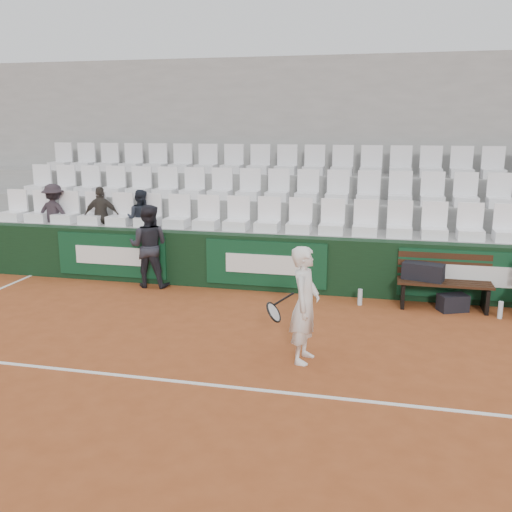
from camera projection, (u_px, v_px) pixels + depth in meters
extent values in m
plane|color=#9A4922|center=(213.00, 385.00, 6.63)|extent=(80.00, 80.00, 0.00)
cube|color=white|center=(213.00, 385.00, 6.63)|extent=(18.00, 0.06, 0.01)
cube|color=black|center=(278.00, 263.00, 10.31)|extent=(18.00, 0.30, 1.00)
cube|color=#0C381E|center=(112.00, 255.00, 10.85)|extent=(2.20, 0.04, 0.82)
cube|color=#0C381E|center=(265.00, 264.00, 10.19)|extent=(2.20, 0.04, 0.82)
cube|color=#0C381E|center=(466.00, 275.00, 9.45)|extent=(2.20, 0.04, 0.82)
cube|color=#979794|center=(284.00, 256.00, 10.91)|extent=(18.00, 0.95, 1.00)
cube|color=gray|center=(293.00, 235.00, 11.76)|extent=(18.00, 0.95, 1.45)
cube|color=gray|center=(300.00, 217.00, 12.61)|extent=(18.00, 0.95, 1.90)
cube|color=gray|center=(305.00, 158.00, 12.91)|extent=(18.00, 0.30, 4.40)
cube|color=white|center=(283.00, 215.00, 10.55)|extent=(11.90, 0.44, 0.63)
cube|color=white|center=(292.00, 185.00, 11.35)|extent=(11.90, 0.44, 0.63)
cube|color=silver|center=(300.00, 160.00, 12.15)|extent=(11.90, 0.44, 0.63)
cube|color=#371D10|center=(443.00, 295.00, 9.36)|extent=(1.50, 0.56, 0.45)
cube|color=black|center=(423.00, 272.00, 9.39)|extent=(0.71, 0.45, 0.28)
cube|color=black|center=(453.00, 303.00, 9.23)|extent=(0.53, 0.44, 0.28)
cylinder|color=silver|center=(360.00, 297.00, 9.53)|extent=(0.08, 0.08, 0.27)
cylinder|color=silver|center=(500.00, 310.00, 8.88)|extent=(0.08, 0.08, 0.27)
imported|color=white|center=(305.00, 305.00, 7.17)|extent=(0.42, 0.58, 1.50)
torus|color=black|center=(274.00, 312.00, 7.28)|extent=(0.19, 0.30, 0.26)
cylinder|color=black|center=(284.00, 299.00, 7.21)|extent=(0.26, 0.03, 0.20)
imported|color=#212129|center=(149.00, 246.00, 10.49)|extent=(0.80, 0.64, 1.54)
imported|color=#282026|center=(53.00, 192.00, 11.58)|extent=(0.82, 0.50, 1.22)
imported|color=#332F29|center=(100.00, 194.00, 11.35)|extent=(0.75, 0.49, 1.19)
imported|color=#1E222D|center=(140.00, 196.00, 11.17)|extent=(0.59, 0.47, 1.16)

